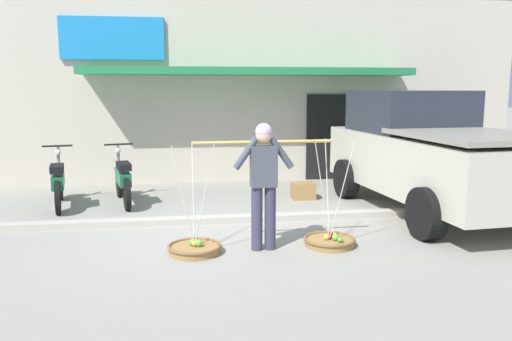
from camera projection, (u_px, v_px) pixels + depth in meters
ground_plane at (215, 235)px, 7.57m from camera, size 90.00×90.00×0.00m
sidewalk_curb at (212, 219)px, 8.24m from camera, size 20.00×0.24×0.10m
fruit_vendor at (264, 178)px, 6.72m from camera, size 1.84×0.22×1.70m
fruit_basket_left_side at (195, 248)px, 6.71m from camera, size 0.71×0.71×1.45m
fruit_basket_right_side at (330, 241)px, 7.02m from camera, size 0.71×0.71×1.45m
motorcycle_nearest_shop at (58, 183)px, 9.25m from camera, size 0.56×1.80×1.09m
motorcycle_second_in_row at (123, 180)px, 9.53m from camera, size 0.60×1.79×1.09m
parked_truck at (428, 153)px, 8.92m from camera, size 2.43×4.83×2.10m
storefront_building at (235, 90)px, 14.05m from camera, size 13.00×6.00×4.20m
wooden_crate at (303, 191)px, 9.99m from camera, size 0.44×0.36×0.32m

